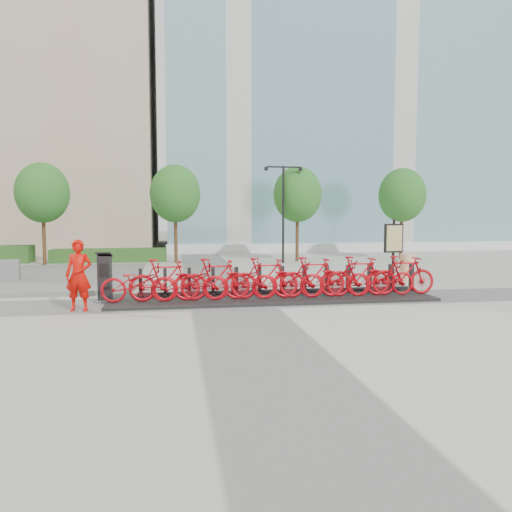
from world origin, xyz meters
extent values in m
plane|color=#AFAEA4|center=(0.00, 0.00, 0.00)|extent=(120.00, 120.00, 0.00)
cube|color=teal|center=(14.00, 26.00, 12.00)|extent=(32.00, 16.00, 24.00)
cube|color=#153B13|center=(-5.00, 13.20, 0.35)|extent=(6.00, 1.20, 0.70)
cylinder|color=brown|center=(-8.00, 12.00, 1.50)|extent=(0.18, 0.18, 3.00)
ellipsoid|color=#285C24|center=(-8.00, 12.00, 3.60)|extent=(2.60, 2.60, 2.99)
cylinder|color=brown|center=(-1.50, 12.00, 1.50)|extent=(0.18, 0.18, 3.00)
ellipsoid|color=#285C24|center=(-1.50, 12.00, 3.60)|extent=(2.60, 2.60, 2.99)
cylinder|color=brown|center=(5.00, 12.00, 1.50)|extent=(0.18, 0.18, 3.00)
ellipsoid|color=#285C24|center=(5.00, 12.00, 3.60)|extent=(2.60, 2.60, 2.99)
cylinder|color=brown|center=(11.00, 12.00, 1.50)|extent=(0.18, 0.18, 3.00)
ellipsoid|color=#285C24|center=(11.00, 12.00, 3.60)|extent=(2.60, 2.60, 2.99)
cylinder|color=black|center=(4.00, 11.00, 2.50)|extent=(0.12, 0.12, 5.00)
cube|color=black|center=(3.55, 11.00, 4.95)|extent=(0.90, 0.08, 0.08)
cube|color=black|center=(4.45, 11.00, 4.95)|extent=(0.90, 0.08, 0.08)
cylinder|color=black|center=(3.10, 11.00, 4.85)|extent=(0.20, 0.20, 0.18)
cylinder|color=black|center=(4.90, 11.00, 4.85)|extent=(0.20, 0.20, 0.18)
cube|color=black|center=(1.30, 0.30, 0.04)|extent=(9.60, 2.40, 0.08)
imported|color=#B3060F|center=(-2.60, -0.05, 0.62)|extent=(2.07, 0.72, 1.09)
imported|color=#B3060F|center=(-1.88, -0.05, 0.68)|extent=(2.00, 0.57, 1.20)
imported|color=#B3060F|center=(-1.16, -0.05, 0.62)|extent=(2.07, 0.72, 1.09)
imported|color=#B3060F|center=(-0.44, -0.05, 0.68)|extent=(2.00, 0.57, 1.20)
imported|color=#B3060F|center=(0.28, -0.05, 0.62)|extent=(2.07, 0.72, 1.09)
imported|color=#B3060F|center=(1.00, -0.05, 0.68)|extent=(2.00, 0.57, 1.20)
imported|color=#B3060F|center=(1.72, -0.05, 0.62)|extent=(2.07, 0.72, 1.09)
imported|color=#B3060F|center=(2.44, -0.05, 0.68)|extent=(2.00, 0.57, 1.20)
imported|color=#B3060F|center=(3.16, -0.05, 0.62)|extent=(2.07, 0.72, 1.09)
imported|color=#B3060F|center=(3.88, -0.05, 0.68)|extent=(2.00, 0.57, 1.20)
imported|color=#B3060F|center=(4.60, -0.05, 0.62)|extent=(2.07, 0.72, 1.09)
imported|color=#B3060F|center=(5.32, -0.05, 0.68)|extent=(2.00, 0.57, 1.20)
cube|color=black|center=(-3.57, 0.44, 0.72)|extent=(0.39, 0.34, 1.27)
cube|color=black|center=(-3.57, 0.44, 1.39)|extent=(0.46, 0.40, 0.16)
cube|color=black|center=(-3.57, 0.28, 0.97)|extent=(0.26, 0.05, 0.36)
imported|color=red|center=(-4.08, -0.69, 0.94)|extent=(0.75, 0.55, 1.89)
cylinder|color=orange|center=(7.05, 3.23, 0.52)|extent=(0.65, 0.65, 1.04)
cylinder|color=black|center=(6.44, 3.11, 1.17)|extent=(0.11, 0.11, 2.35)
cube|color=black|center=(6.44, 3.11, 1.65)|extent=(0.78, 0.24, 1.07)
cube|color=tan|center=(6.44, 3.05, 1.65)|extent=(0.66, 0.14, 0.94)
camera|label=1|loc=(-1.61, -14.26, 2.55)|focal=35.00mm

